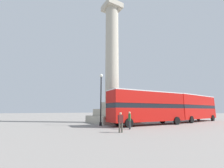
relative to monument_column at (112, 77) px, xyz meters
The scene contains 8 objects.
ground_plane 7.13m from the monument_column, ahead, with size 200.00×200.00×0.00m, color gray.
monument_column is the anchor object (origin of this frame).
bus_a 14.87m from the monument_column, 21.78° to the right, with size 11.05×3.55×4.30m.
bus_b 7.70m from the monument_column, 71.77° to the right, with size 10.77×3.38×4.21m.
equestrian_statue 13.07m from the monument_column, 24.96° to the left, with size 3.61×3.35×5.95m.
street_lamp 6.11m from the monument_column, 137.27° to the right, with size 0.41×0.41×6.41m.
pedestrian_near_lamp 10.42m from the monument_column, 108.99° to the right, with size 0.45×0.43×1.70m.
pedestrian_by_plinth 12.18m from the monument_column, 117.00° to the right, with size 0.45×0.22×1.66m.
Camera 1 is at (-12.01, -20.00, 1.81)m, focal length 24.00 mm.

